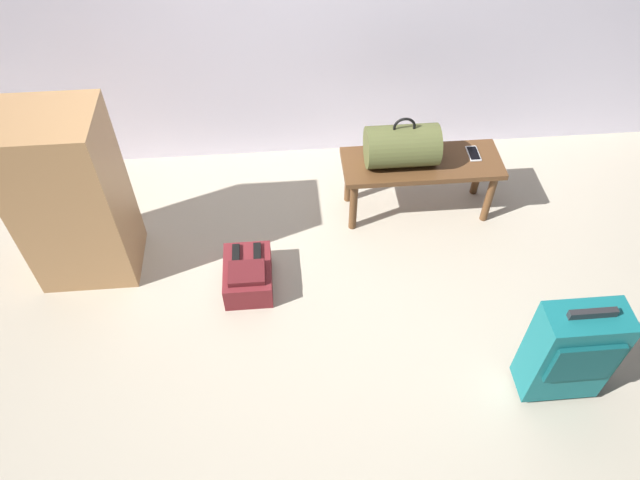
{
  "coord_description": "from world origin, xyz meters",
  "views": [
    {
      "loc": [
        -0.25,
        -1.91,
        2.84
      ],
      "look_at": [
        -0.05,
        0.41,
        0.25
      ],
      "focal_mm": 33.24,
      "sensor_mm": 36.0,
      "label": 1
    }
  ],
  "objects_px": {
    "suitcase_upright_teal": "(571,352)",
    "backpack_maroon": "(248,275)",
    "duffel_bag_olive": "(402,146)",
    "bench": "(421,169)",
    "side_cabinet": "(70,199)",
    "cell_phone": "(473,154)"
  },
  "relations": [
    {
      "from": "cell_phone",
      "to": "side_cabinet",
      "type": "relative_size",
      "value": 0.13
    },
    {
      "from": "bench",
      "to": "cell_phone",
      "type": "distance_m",
      "value": 0.35
    },
    {
      "from": "suitcase_upright_teal",
      "to": "side_cabinet",
      "type": "height_order",
      "value": "side_cabinet"
    },
    {
      "from": "bench",
      "to": "backpack_maroon",
      "type": "distance_m",
      "value": 1.27
    },
    {
      "from": "duffel_bag_olive",
      "to": "side_cabinet",
      "type": "xyz_separation_m",
      "value": [
        -1.92,
        -0.3,
        -0.0
      ]
    },
    {
      "from": "backpack_maroon",
      "to": "side_cabinet",
      "type": "bearing_deg",
      "value": 164.82
    },
    {
      "from": "suitcase_upright_teal",
      "to": "backpack_maroon",
      "type": "height_order",
      "value": "suitcase_upright_teal"
    },
    {
      "from": "duffel_bag_olive",
      "to": "cell_phone",
      "type": "height_order",
      "value": "duffel_bag_olive"
    },
    {
      "from": "cell_phone",
      "to": "side_cabinet",
      "type": "xyz_separation_m",
      "value": [
        -2.4,
        -0.34,
        0.12
      ]
    },
    {
      "from": "backpack_maroon",
      "to": "cell_phone",
      "type": "bearing_deg",
      "value": 22.2
    },
    {
      "from": "cell_phone",
      "to": "backpack_maroon",
      "type": "height_order",
      "value": "cell_phone"
    },
    {
      "from": "suitcase_upright_teal",
      "to": "backpack_maroon",
      "type": "relative_size",
      "value": 1.82
    },
    {
      "from": "bench",
      "to": "side_cabinet",
      "type": "height_order",
      "value": "side_cabinet"
    },
    {
      "from": "bench",
      "to": "suitcase_upright_teal",
      "type": "bearing_deg",
      "value": -71.53
    },
    {
      "from": "bench",
      "to": "side_cabinet",
      "type": "xyz_separation_m",
      "value": [
        -2.06,
        -0.3,
        0.2
      ]
    },
    {
      "from": "bench",
      "to": "cell_phone",
      "type": "height_order",
      "value": "cell_phone"
    },
    {
      "from": "suitcase_upright_teal",
      "to": "side_cabinet",
      "type": "bearing_deg",
      "value": 156.87
    },
    {
      "from": "backpack_maroon",
      "to": "side_cabinet",
      "type": "xyz_separation_m",
      "value": [
        -0.94,
        0.26,
        0.46
      ]
    },
    {
      "from": "suitcase_upright_teal",
      "to": "side_cabinet",
      "type": "relative_size",
      "value": 0.63
    },
    {
      "from": "duffel_bag_olive",
      "to": "backpack_maroon",
      "type": "bearing_deg",
      "value": -150.45
    },
    {
      "from": "cell_phone",
      "to": "suitcase_upright_teal",
      "type": "distance_m",
      "value": 1.42
    },
    {
      "from": "cell_phone",
      "to": "suitcase_upright_teal",
      "type": "bearing_deg",
      "value": -85.02
    }
  ]
}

